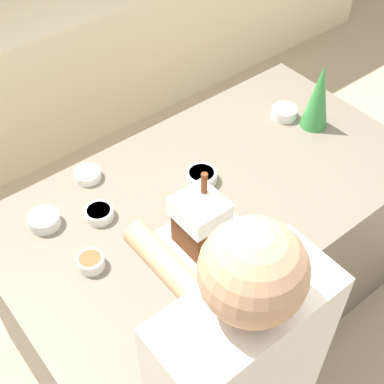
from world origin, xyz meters
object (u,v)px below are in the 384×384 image
candy_bowl_front_corner (91,262)px  candy_bowl_far_left (284,112)px  candy_bowl_center_rear (202,176)px  candy_bowl_behind_tray (99,213)px  baking_tray (199,242)px  gingerbread_house (200,221)px  candy_bowl_near_tray_right (88,174)px  decorative_tree (319,96)px  candy_bowl_far_right (44,220)px

candy_bowl_front_corner → candy_bowl_far_left: 1.19m
candy_bowl_center_rear → candy_bowl_far_left: size_ratio=1.10×
candy_bowl_behind_tray → candy_bowl_front_corner: bearing=-129.0°
baking_tray → candy_bowl_center_rear: candy_bowl_center_rear is taller
gingerbread_house → candy_bowl_front_corner: size_ratio=3.13×
candy_bowl_center_rear → candy_bowl_near_tray_right: candy_bowl_center_rear is taller
candy_bowl_far_left → candy_bowl_behind_tray: size_ratio=1.03×
decorative_tree → candy_bowl_behind_tray: decorative_tree is taller
candy_bowl_front_corner → candy_bowl_behind_tray: candy_bowl_front_corner is taller
candy_bowl_far_left → candy_bowl_behind_tray: candy_bowl_far_left is taller
decorative_tree → candy_bowl_far_right: bearing=169.6°
decorative_tree → candy_bowl_far_right: (-1.27, 0.23, -0.14)m
candy_bowl_center_rear → candy_bowl_front_corner: bearing=-171.3°
candy_bowl_center_rear → candy_bowl_far_right: bearing=162.9°
decorative_tree → candy_bowl_front_corner: (-1.24, -0.05, -0.14)m
candy_bowl_far_right → candy_bowl_near_tray_right: 0.29m
decorative_tree → candy_bowl_center_rear: (-0.64, 0.04, -0.14)m
decorative_tree → candy_bowl_far_left: size_ratio=2.76×
candy_bowl_far_right → baking_tray: bearing=-47.6°
decorative_tree → candy_bowl_far_right: size_ratio=2.66×
decorative_tree → baking_tray: bearing=-166.1°
candy_bowl_center_rear → candy_bowl_behind_tray: (-0.44, 0.09, -0.00)m
decorative_tree → candy_bowl_center_rear: decorative_tree is taller
candy_bowl_far_right → candy_bowl_center_rear: same height
decorative_tree → candy_bowl_far_right: 1.30m
decorative_tree → candy_bowl_center_rear: 0.66m
candy_bowl_behind_tray → candy_bowl_center_rear: bearing=-12.0°
decorative_tree → candy_bowl_far_left: bearing=116.9°
gingerbread_house → decorative_tree: (0.86, 0.21, 0.04)m
gingerbread_house → candy_bowl_front_corner: gingerbread_house is taller
gingerbread_house → candy_bowl_far_left: size_ratio=2.63×
candy_bowl_far_left → candy_bowl_front_corner: bearing=-171.4°
baking_tray → gingerbread_house: size_ratio=1.31×
candy_bowl_far_right → candy_bowl_center_rear: size_ratio=0.94×
candy_bowl_far_right → gingerbread_house: bearing=-47.6°
baking_tray → candy_bowl_near_tray_right: size_ratio=3.58×
baking_tray → decorative_tree: 0.90m
candy_bowl_center_rear → candy_bowl_behind_tray: candy_bowl_center_rear is taller
baking_tray → candy_bowl_far_left: size_ratio=3.43×
baking_tray → candy_bowl_far_left: candy_bowl_far_left is taller
candy_bowl_far_left → candy_bowl_behind_tray: (-1.02, 0.01, -0.01)m
candy_bowl_front_corner → candy_bowl_far_left: candy_bowl_far_left is taller
decorative_tree → candy_bowl_front_corner: 1.25m
candy_bowl_center_rear → candy_bowl_far_left: (0.58, 0.09, 0.00)m
baking_tray → candy_bowl_front_corner: size_ratio=4.09×
candy_bowl_front_corner → candy_bowl_center_rear: same height
decorative_tree → candy_bowl_near_tray_right: decorative_tree is taller
candy_bowl_far_left → baking_tray: bearing=-156.9°
candy_bowl_near_tray_right → candy_bowl_behind_tray: size_ratio=0.99×
candy_bowl_center_rear → candy_bowl_near_tray_right: size_ratio=1.15×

